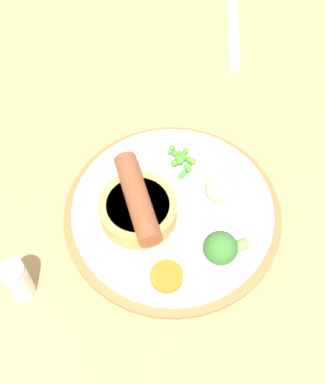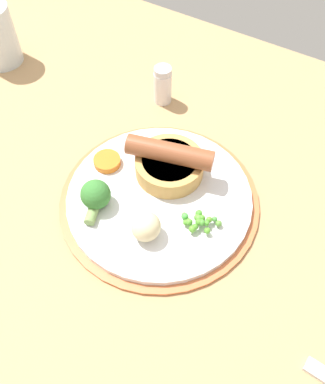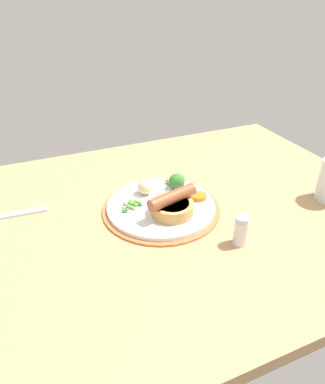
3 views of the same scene
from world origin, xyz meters
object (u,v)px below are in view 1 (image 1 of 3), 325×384
potato_chunk_0 (221,188)px  carrot_slice_0 (166,277)px  sausage_pudding (138,208)px  dinner_plate (173,212)px  salt_shaker (18,281)px  pea_pile (182,160)px  fork (233,29)px  broccoli_floret_near (222,248)px

potato_chunk_0 → carrot_slice_0: size_ratio=1.00×
sausage_pudding → potato_chunk_0: size_ratio=3.16×
dinner_plate → potato_chunk_0: potato_chunk_0 is taller
dinner_plate → salt_shaker: bearing=-60.7°
pea_pile → potato_chunk_0: size_ratio=1.38×
dinner_plate → carrot_slice_0: (9.26, -1.08, 1.35)cm
pea_pile → potato_chunk_0: bearing=42.6°
carrot_slice_0 → salt_shaker: bearing=-87.9°
sausage_pudding → fork: sausage_pudding is taller
sausage_pudding → salt_shaker: (8.81, -13.41, -0.35)cm
broccoli_floret_near → salt_shaker: 23.30cm
sausage_pudding → salt_shaker: 16.04cm
pea_pile → broccoli_floret_near: (13.14, 3.99, 0.94)cm
potato_chunk_0 → salt_shaker: size_ratio=0.59×
pea_pile → salt_shaker: bearing=-49.0°
salt_shaker → fork: bearing=146.8°
dinner_plate → sausage_pudding: sausage_pudding is taller
broccoli_floret_near → salt_shaker: salt_shaker is taller
broccoli_floret_near → carrot_slice_0: (2.80, -6.48, -1.40)cm
sausage_pudding → salt_shaker: sausage_pudding is taller
dinner_plate → potato_chunk_0: size_ratio=7.13×
pea_pile → carrot_slice_0: size_ratio=1.38×
carrot_slice_0 → fork: (-42.96, 11.96, -1.61)cm
broccoli_floret_near → salt_shaker: size_ratio=0.87×
fork → carrot_slice_0: bearing=-11.5°
potato_chunk_0 → fork: 32.52cm
broccoli_floret_near → carrot_slice_0: bearing=4.1°
broccoli_floret_near → carrot_slice_0: 7.19cm
sausage_pudding → pea_pile: sausage_pudding is taller
potato_chunk_0 → pea_pile: bearing=-137.4°
sausage_pudding → carrot_slice_0: (8.19, 3.16, -1.65)cm
dinner_plate → broccoli_floret_near: broccoli_floret_near is taller
pea_pile → carrot_slice_0: 16.13cm
sausage_pudding → pea_pile: bearing=129.0°
carrot_slice_0 → dinner_plate: bearing=173.4°
potato_chunk_0 → salt_shaker: bearing=-63.9°
potato_chunk_0 → carrot_slice_0: potato_chunk_0 is taller
potato_chunk_0 → dinner_plate: bearing=-74.3°
pea_pile → potato_chunk_0: 6.83cm
fork → salt_shaker: (43.58, -28.53, 2.92)cm
dinner_plate → salt_shaker: 20.40cm
pea_pile → dinner_plate: bearing=-11.9°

